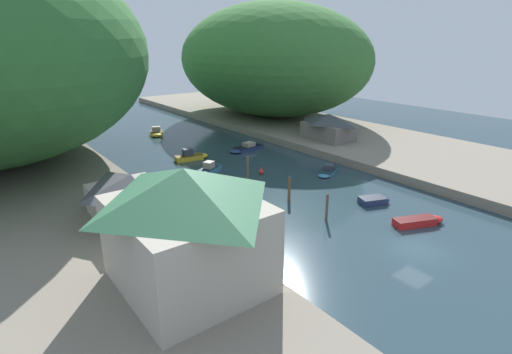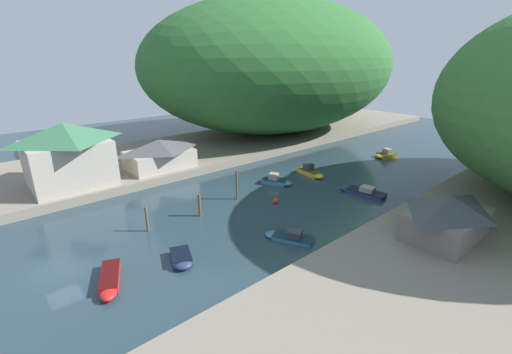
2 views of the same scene
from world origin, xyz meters
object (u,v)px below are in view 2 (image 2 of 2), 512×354
(boat_moored_right, at_px, (110,282))
(person_on_quay, at_px, (80,183))
(boat_small_dinghy, at_px, (362,191))
(channel_buoy_near, at_px, (275,201))
(right_bank_cottage, at_px, (447,216))
(boat_yellow_tender, at_px, (277,181))
(boat_open_rowboat, at_px, (289,236))
(boat_cabin_cruiser, at_px, (311,172))
(boat_red_skiff, at_px, (182,259))
(waterfront_building, at_px, (68,154))
(boat_white_cruiser, at_px, (385,155))
(boathouse_shed, at_px, (159,153))

(boat_moored_right, height_order, person_on_quay, person_on_quay)
(boat_small_dinghy, xyz_separation_m, channel_buoy_near, (-4.94, -10.25, 0.01))
(right_bank_cottage, height_order, channel_buoy_near, right_bank_cottage)
(boat_yellow_tender, bearing_deg, boat_open_rowboat, 24.01)
(right_bank_cottage, xyz_separation_m, boat_cabin_cruiser, (-20.70, 6.22, -2.65))
(boat_cabin_cruiser, height_order, person_on_quay, person_on_quay)
(boat_yellow_tender, bearing_deg, person_on_quay, -54.62)
(boat_cabin_cruiser, xyz_separation_m, boat_small_dinghy, (8.79, -0.59, -0.15))
(boat_red_skiff, xyz_separation_m, boat_open_rowboat, (3.16, 9.61, -0.03))
(boat_small_dinghy, relative_size, person_on_quay, 3.55)
(boat_yellow_tender, bearing_deg, boat_moored_right, -9.73)
(waterfront_building, xyz_separation_m, boat_open_rowboat, (25.93, 12.13, -4.84))
(right_bank_cottage, height_order, boat_moored_right, right_bank_cottage)
(boat_red_skiff, distance_m, person_on_quay, 20.00)
(waterfront_building, xyz_separation_m, boat_small_dinghy, (24.01, 27.21, -4.79))
(boat_cabin_cruiser, bearing_deg, person_on_quay, -15.67)
(boat_cabin_cruiser, distance_m, channel_buoy_near, 11.51)
(boat_red_skiff, distance_m, channel_buoy_near, 14.90)
(person_on_quay, bearing_deg, boat_moored_right, -81.22)
(boat_cabin_cruiser, bearing_deg, waterfront_building, -20.54)
(right_bank_cottage, relative_size, boat_white_cruiser, 2.03)
(boat_red_skiff, relative_size, person_on_quay, 2.09)
(boat_moored_right, distance_m, boat_white_cruiser, 47.79)
(boat_red_skiff, xyz_separation_m, boat_yellow_tender, (-8.16, 19.05, 0.12))
(boathouse_shed, distance_m, boat_moored_right, 25.81)
(boat_small_dinghy, distance_m, person_on_quay, 34.33)
(boat_moored_right, distance_m, person_on_quay, 19.25)
(waterfront_building, distance_m, boat_white_cruiser, 47.97)
(person_on_quay, bearing_deg, boat_cabin_cruiser, -5.39)
(boathouse_shed, height_order, boat_white_cruiser, boathouse_shed)
(waterfront_building, bearing_deg, boathouse_shed, 86.07)
(right_bank_cottage, height_order, boat_small_dinghy, right_bank_cottage)
(boat_moored_right, height_order, boat_white_cruiser, boat_white_cruiser)
(boat_open_rowboat, bearing_deg, boat_red_skiff, 135.30)
(channel_buoy_near, xyz_separation_m, person_on_quay, (-16.08, -16.83, 1.72))
(boat_moored_right, relative_size, boat_open_rowboat, 1.02)
(boathouse_shed, height_order, channel_buoy_near, boathouse_shed)
(right_bank_cottage, bearing_deg, waterfront_building, -149.01)
(waterfront_building, relative_size, person_on_quay, 5.80)
(boat_cabin_cruiser, bearing_deg, boat_moored_right, 20.35)
(waterfront_building, relative_size, boat_small_dinghy, 1.63)
(right_bank_cottage, relative_size, person_on_quay, 4.82)
(boat_white_cruiser, relative_size, channel_buoy_near, 4.27)
(waterfront_building, relative_size, boat_cabin_cruiser, 2.00)
(boat_cabin_cruiser, relative_size, boat_red_skiff, 1.39)
(boat_cabin_cruiser, height_order, channel_buoy_near, boat_cabin_cruiser)
(waterfront_building, bearing_deg, right_bank_cottage, 30.99)
(boat_red_skiff, relative_size, boat_small_dinghy, 0.59)
(boat_open_rowboat, bearing_deg, right_bank_cottage, -73.08)
(boathouse_shed, xyz_separation_m, boat_cabin_cruiser, (14.43, 16.33, -2.75))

